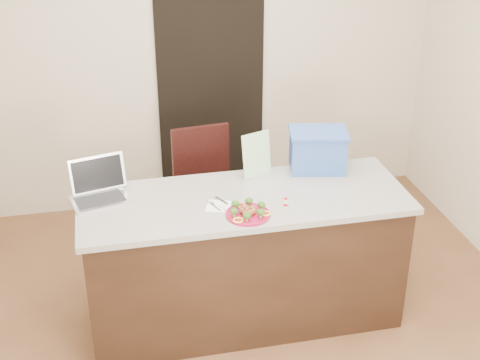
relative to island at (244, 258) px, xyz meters
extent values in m
plane|color=brown|center=(0.00, -0.25, -0.46)|extent=(4.00, 4.00, 0.00)
plane|color=beige|center=(0.00, 1.75, 0.89)|extent=(4.00, 0.00, 4.00)
cube|color=black|center=(0.10, 1.73, 0.54)|extent=(0.90, 0.02, 2.00)
cube|color=black|center=(0.00, 0.00, -0.02)|extent=(2.00, 0.70, 0.88)
cube|color=beige|center=(0.00, 0.00, 0.44)|extent=(2.06, 0.76, 0.04)
cylinder|color=maroon|center=(-0.03, -0.23, 0.47)|extent=(0.26, 0.26, 0.02)
torus|color=maroon|center=(-0.03, -0.23, 0.47)|extent=(0.26, 0.26, 0.01)
sphere|color=brown|center=(-0.03, -0.23, 0.49)|extent=(0.04, 0.04, 0.04)
sphere|color=brown|center=(-0.06, -0.23, 0.49)|extent=(0.04, 0.04, 0.04)
sphere|color=brown|center=(-0.06, -0.25, 0.49)|extent=(0.04, 0.04, 0.04)
sphere|color=brown|center=(-0.04, -0.26, 0.49)|extent=(0.04, 0.04, 0.04)
sphere|color=brown|center=(-0.02, -0.26, 0.49)|extent=(0.04, 0.04, 0.04)
sphere|color=brown|center=(0.00, -0.25, 0.49)|extent=(0.04, 0.04, 0.04)
sphere|color=brown|center=(0.01, -0.23, 0.49)|extent=(0.04, 0.04, 0.04)
sphere|color=brown|center=(0.00, -0.21, 0.49)|extent=(0.04, 0.04, 0.04)
sphere|color=brown|center=(-0.02, -0.20, 0.49)|extent=(0.04, 0.04, 0.04)
sphere|color=brown|center=(-0.04, -0.20, 0.49)|extent=(0.04, 0.04, 0.04)
ellipsoid|color=#1F4612|center=(0.00, -0.14, 0.51)|extent=(0.05, 0.05, 0.04)
ellipsoid|color=#1F4612|center=(-0.09, -0.16, 0.51)|extent=(0.05, 0.05, 0.04)
ellipsoid|color=#1F4612|center=(-0.12, -0.25, 0.51)|extent=(0.05, 0.05, 0.04)
ellipsoid|color=#1F4612|center=(-0.06, -0.32, 0.51)|extent=(0.05, 0.05, 0.04)
ellipsoid|color=#1F4612|center=(0.03, -0.30, 0.51)|extent=(0.05, 0.05, 0.04)
ellipsoid|color=#1F4612|center=(0.06, -0.21, 0.51)|extent=(0.05, 0.05, 0.04)
torus|color=#EFFB1A|center=(-0.05, -0.13, 0.48)|extent=(0.06, 0.06, 0.01)
torus|color=#EFFB1A|center=(-0.10, -0.30, 0.48)|extent=(0.06, 0.06, 0.01)
torus|color=#EFFB1A|center=(0.07, -0.26, 0.48)|extent=(0.06, 0.06, 0.01)
cube|color=white|center=(-0.18, -0.08, 0.46)|extent=(0.18, 0.18, 0.01)
cube|color=silver|center=(-0.20, -0.10, 0.47)|extent=(0.05, 0.11, 0.00)
cube|color=silver|center=(-0.20, -0.04, 0.47)|extent=(0.04, 0.05, 0.00)
cube|color=silver|center=(-0.15, -0.13, 0.47)|extent=(0.06, 0.10, 0.01)
cube|color=silver|center=(-0.15, -0.03, 0.47)|extent=(0.07, 0.12, 0.00)
cylinder|color=beige|center=(0.22, -0.18, 0.48)|extent=(0.03, 0.03, 0.04)
cylinder|color=beige|center=(0.22, -0.18, 0.51)|extent=(0.02, 0.02, 0.01)
cylinder|color=#B51314|center=(0.22, -0.18, 0.52)|extent=(0.02, 0.02, 0.01)
cylinder|color=#B51314|center=(0.22, -0.18, 0.48)|extent=(0.03, 0.03, 0.02)
cube|color=silver|center=(-0.88, 0.14, 0.47)|extent=(0.39, 0.32, 0.02)
cube|color=silver|center=(-0.88, 0.26, 0.59)|extent=(0.35, 0.14, 0.23)
cube|color=black|center=(-0.88, 0.26, 0.59)|extent=(0.31, 0.12, 0.19)
cube|color=#232325|center=(-0.88, 0.13, 0.47)|extent=(0.32, 0.23, 0.00)
cube|color=white|center=(0.15, 0.28, 0.61)|extent=(0.21, 0.12, 0.30)
cube|color=#2E56A8|center=(0.57, 0.29, 0.58)|extent=(0.40, 0.32, 0.25)
cube|color=#2E56A8|center=(0.57, 0.29, 0.72)|extent=(0.43, 0.34, 0.02)
cube|color=black|center=(-0.11, 0.80, 0.01)|extent=(0.49, 0.49, 0.04)
cube|color=black|center=(-0.11, 1.00, 0.29)|extent=(0.44, 0.09, 0.51)
cylinder|color=black|center=(-0.30, 0.61, -0.23)|extent=(0.04, 0.04, 0.47)
cylinder|color=black|center=(0.08, 0.61, -0.23)|extent=(0.04, 0.04, 0.47)
cylinder|color=black|center=(-0.30, 0.99, -0.23)|extent=(0.04, 0.04, 0.47)
cylinder|color=black|center=(0.08, 0.99, -0.23)|extent=(0.04, 0.04, 0.47)
camera|label=1|loc=(-0.81, -3.57, 2.44)|focal=50.00mm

